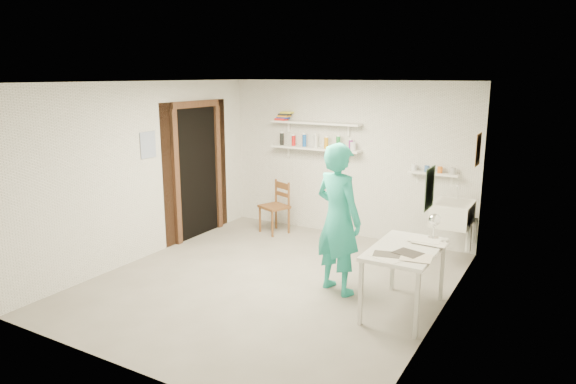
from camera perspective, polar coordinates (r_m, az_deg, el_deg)
The scene contains 27 objects.
floor at distance 6.40m, azimuth -1.80°, elevation -9.99°, with size 4.00×4.50×0.02m, color slate.
ceiling at distance 5.90m, azimuth -1.97°, elevation 12.22°, with size 4.00×4.50×0.02m, color silver.
wall_back at distance 8.01m, azimuth 6.62°, elevation 3.63°, with size 4.00×0.02×2.40m, color silver.
wall_front at distance 4.34m, azimuth -17.77°, elevation -4.89°, with size 4.00×0.02×2.40m, color silver.
wall_left at distance 7.27m, azimuth -15.52°, elevation 2.30°, with size 0.02×4.50×2.40m, color silver.
wall_right at distance 5.29m, azimuth 17.01°, elevation -1.67°, with size 0.02×4.50×2.40m, color silver.
doorway_recess at distance 8.05m, azimuth -10.06°, elevation 2.12°, with size 0.02×0.90×2.00m, color black.
corridor_box at distance 8.51m, azimuth -13.76°, elevation 2.86°, with size 1.40×1.50×2.10m, color brown.
door_lintel at distance 7.92m, azimuth -10.25°, elevation 9.59°, with size 0.06×1.05×0.10m, color brown.
door_jamb_near at distance 7.67m, azimuth -12.32°, elevation 1.48°, with size 0.06×0.10×2.00m, color brown.
door_jamb_far at distance 8.43m, azimuth -7.79°, elevation 2.67°, with size 0.06×0.10×2.00m, color brown.
shelf_lower at distance 8.08m, azimuth 3.02°, elevation 4.85°, with size 1.50×0.22×0.03m, color white.
shelf_upper at distance 8.03m, azimuth 3.05°, elevation 7.68°, with size 1.50×0.22×0.03m, color white.
ledge_shelf at distance 7.52m, azimuth 15.83°, elevation 2.00°, with size 0.70×0.14×0.03m, color white.
poster_left at distance 7.24m, azimuth -15.28°, elevation 5.07°, with size 0.01×0.28×0.36m, color #334C7F.
poster_right_a at distance 6.97m, azimuth 20.38°, elevation 4.43°, with size 0.01×0.34×0.42m, color #995933.
poster_right_b at distance 4.71m, azimuth 15.47°, elevation 0.41°, with size 0.01×0.30×0.38m, color #3F724C.
belfast_sink at distance 7.08m, azimuth 17.82°, elevation -2.29°, with size 0.48×0.60×0.30m, color white.
man at distance 5.88m, azimuth 5.60°, elevation -2.99°, with size 0.64×0.42×1.75m, color #23B09C.
wall_clock at distance 6.02m, azimuth 5.82°, elevation 0.25°, with size 0.31×0.31×0.04m, color #F9DFAA.
wooden_chair at distance 8.17m, azimuth -1.54°, elevation -1.64°, with size 0.40×0.38×0.86m, color brown.
work_table at distance 5.64m, azimuth 12.73°, elevation -9.51°, with size 0.65×1.08×0.72m, color silver.
desk_lamp at distance 5.81m, azimuth 15.97°, elevation -2.97°, with size 0.14×0.14×0.14m, color silver.
spray_cans at distance 8.07m, azimuth 3.02°, elevation 5.56°, with size 1.26×0.06×0.17m.
book_stack at distance 8.29m, azimuth -0.44°, elevation 8.45°, with size 0.26×0.14×0.14m.
ledge_pots at distance 7.51m, azimuth 15.85°, elevation 2.45°, with size 0.48×0.07×0.09m.
papers at distance 5.51m, azimuth 12.92°, elevation -5.92°, with size 0.30×0.22×0.02m.
Camera 1 is at (3.09, -5.02, 2.48)m, focal length 32.00 mm.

